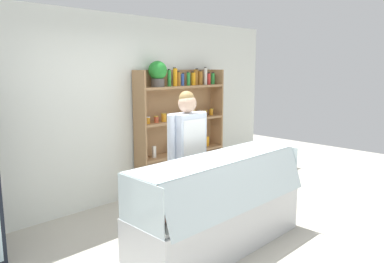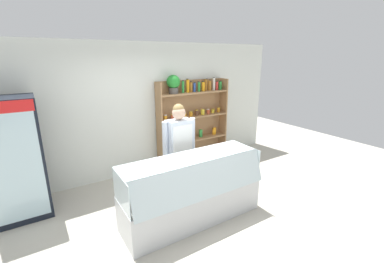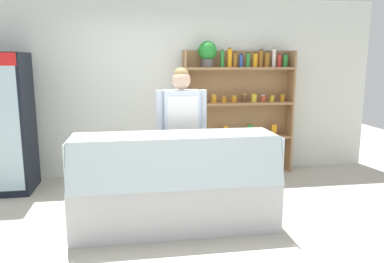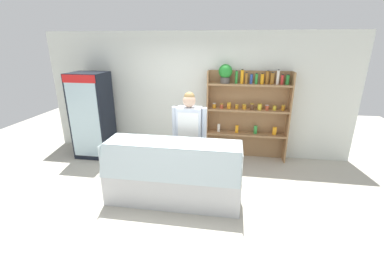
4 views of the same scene
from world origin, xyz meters
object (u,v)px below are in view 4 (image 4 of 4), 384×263
object	(u,v)px
shop_clerk	(189,131)
shelving_unit	(245,106)
deli_display_case	(173,183)
drinks_fridge	(92,115)

from	to	relation	value
shop_clerk	shelving_unit	bearing A→B (deg)	51.31
shelving_unit	shop_clerk	xyz separation A→B (m)	(-0.99, -1.24, -0.18)
deli_display_case	shelving_unit	bearing A→B (deg)	58.56
drinks_fridge	shelving_unit	xyz separation A→B (m)	(3.32, 0.38, 0.24)
shelving_unit	deli_display_case	bearing A→B (deg)	-121.44
deli_display_case	shop_clerk	xyz separation A→B (m)	(0.16, 0.64, 0.69)
drinks_fridge	deli_display_case	world-z (taller)	drinks_fridge
shelving_unit	deli_display_case	distance (m)	2.37
drinks_fridge	deli_display_case	distance (m)	2.71
drinks_fridge	shelving_unit	distance (m)	3.35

